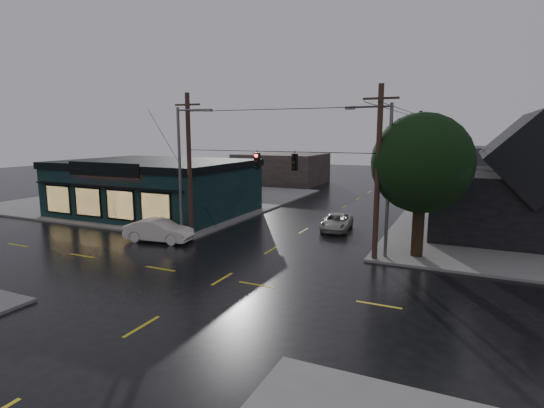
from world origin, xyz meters
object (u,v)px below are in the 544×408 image
at_px(corner_tree, 422,163).
at_px(sedan_cream, 159,230).
at_px(suv_silver, 337,222).
at_px(utility_pole_ne, 374,261).
at_px(utility_pole_nw, 192,238).

bearing_deg(corner_tree, sedan_cream, -168.57).
distance_m(sedan_cream, suv_silver, 13.35).
relative_size(utility_pole_ne, suv_silver, 2.29).
relative_size(sedan_cream, suv_silver, 1.08).
height_order(utility_pole_nw, suv_silver, utility_pole_nw).
bearing_deg(utility_pole_ne, utility_pole_nw, 180.00).
xyz_separation_m(corner_tree, suv_silver, (-6.47, 5.26, -5.08)).
distance_m(corner_tree, sedan_cream, 17.69).
xyz_separation_m(corner_tree, sedan_cream, (-16.66, -3.37, -4.91)).
relative_size(corner_tree, sedan_cream, 1.78).
height_order(utility_pole_ne, suv_silver, utility_pole_ne).
distance_m(utility_pole_ne, suv_silver, 8.12).
height_order(sedan_cream, suv_silver, sedan_cream).
distance_m(utility_pole_nw, suv_silver, 11.12).
bearing_deg(utility_pole_nw, suv_silver, 38.26).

